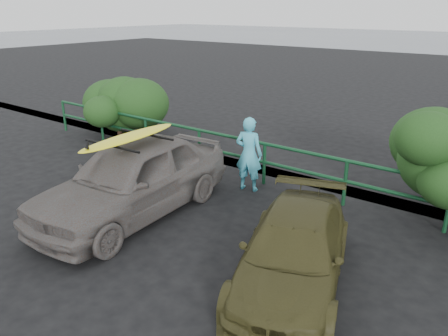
# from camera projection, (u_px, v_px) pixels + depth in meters

# --- Properties ---
(ground) EXTENTS (80.00, 80.00, 0.00)m
(ground) POSITION_uv_depth(u_px,v_px,m) (53.00, 261.00, 7.29)
(ground) COLOR black
(guardrail) EXTENTS (14.00, 0.08, 1.04)m
(guardrail) POSITION_uv_depth(u_px,v_px,m) (230.00, 155.00, 10.86)
(guardrail) COLOR #124223
(guardrail) RESTS_ON ground
(shrub_left) EXTENTS (3.20, 2.40, 1.96)m
(shrub_left) POSITION_uv_depth(u_px,v_px,m) (115.00, 109.00, 13.71)
(shrub_left) COLOR #204619
(shrub_left) RESTS_ON ground
(sedan) EXTENTS (2.10, 4.65, 1.55)m
(sedan) POSITION_uv_depth(u_px,v_px,m) (133.00, 178.00, 8.70)
(sedan) COLOR #5E5754
(sedan) RESTS_ON ground
(olive_vehicle) EXTENTS (2.60, 3.96, 1.07)m
(olive_vehicle) POSITION_uv_depth(u_px,v_px,m) (293.00, 252.00, 6.55)
(olive_vehicle) COLOR #3F3C1C
(olive_vehicle) RESTS_ON ground
(man) EXTENTS (0.70, 0.54, 1.72)m
(man) POSITION_uv_depth(u_px,v_px,m) (249.00, 154.00, 9.86)
(man) COLOR #46B8D4
(man) RESTS_ON ground
(roof_rack) EXTENTS (1.46, 1.06, 0.05)m
(roof_rack) POSITION_uv_depth(u_px,v_px,m) (130.00, 140.00, 8.43)
(roof_rack) COLOR black
(roof_rack) RESTS_ON sedan
(surfboard) EXTENTS (0.65, 2.46, 0.07)m
(surfboard) POSITION_uv_depth(u_px,v_px,m) (129.00, 137.00, 8.41)
(surfboard) COLOR yellow
(surfboard) RESTS_ON roof_rack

